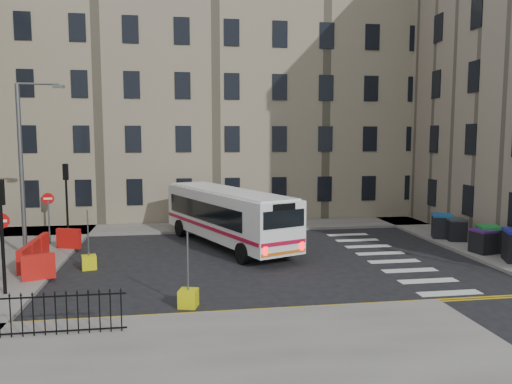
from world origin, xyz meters
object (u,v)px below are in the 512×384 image
object	(u,v)px
streetlamp	(21,167)
bollard_chevron	(188,298)
bus	(227,214)
wheelie_bin_d	(456,229)
bollard_yellow	(89,262)
wheelie_bin_c	(489,239)
wheelie_bin_e	(442,226)
wheelie_bin_b	(483,241)

from	to	relation	value
streetlamp	bollard_chevron	bearing A→B (deg)	-47.02
bus	wheelie_bin_d	bearing A→B (deg)	-28.05
streetlamp	wheelie_bin_d	xyz separation A→B (m)	(22.02, 0.10, -3.58)
wheelie_bin_d	bollard_chevron	xyz separation A→B (m)	(-14.57, -8.10, -0.45)
bollard_yellow	bollard_chevron	bearing A→B (deg)	-53.31
wheelie_bin_d	bollard_chevron	size ratio (longest dim) A/B	2.07
bus	bollard_chevron	size ratio (longest dim) A/B	17.96
wheelie_bin_c	wheelie_bin_e	size ratio (longest dim) A/B	0.92
wheelie_bin_b	bollard_chevron	distance (m)	15.13
wheelie_bin_b	wheelie_bin_e	size ratio (longest dim) A/B	0.78
bus	wheelie_bin_b	bearing A→B (deg)	-41.60
wheelie_bin_c	wheelie_bin_d	distance (m)	2.72
wheelie_bin_c	bollard_yellow	xyz separation A→B (m)	(-18.87, 0.21, -0.49)
streetlamp	wheelie_bin_d	distance (m)	22.31
wheelie_bin_c	wheelie_bin_e	bearing A→B (deg)	114.22
bus	wheelie_bin_d	distance (m)	12.42
bus	bollard_yellow	bearing A→B (deg)	-171.32
streetlamp	wheelie_bin_d	world-z (taller)	streetlamp
bus	wheelie_bin_d	xyz separation A→B (m)	(12.31, -1.30, -0.92)
wheelie_bin_c	bollard_chevron	distance (m)	15.66
bollard_chevron	streetlamp	bearing A→B (deg)	132.98
bus	wheelie_bin_d	size ratio (longest dim) A/B	8.66
streetlamp	bollard_yellow	size ratio (longest dim) A/B	13.57
wheelie_bin_b	bollard_yellow	distance (m)	18.40
wheelie_bin_c	wheelie_bin_e	xyz separation A→B (m)	(-0.50, 3.54, 0.03)
wheelie_bin_b	wheelie_bin_d	bearing A→B (deg)	73.23
wheelie_bin_e	bollard_yellow	bearing A→B (deg)	-147.19
streetlamp	wheelie_bin_d	size ratio (longest dim) A/B	6.54
wheelie_bin_b	wheelie_bin_c	size ratio (longest dim) A/B	0.85
bollard_yellow	bollard_chevron	size ratio (longest dim) A/B	1.00
wheelie_bin_d	wheelie_bin_b	bearing A→B (deg)	-85.52
bus	bollard_yellow	world-z (taller)	bus
streetlamp	bollard_yellow	xyz separation A→B (m)	(3.29, -2.41, -4.04)
bus	wheelie_bin_e	size ratio (longest dim) A/B	7.18
bollard_chevron	wheelie_bin_b	bearing A→B (deg)	19.87
wheelie_bin_c	wheelie_bin_e	distance (m)	3.58
wheelie_bin_c	wheelie_bin_d	size ratio (longest dim) A/B	1.11
wheelie_bin_d	bollard_yellow	xyz separation A→B (m)	(-18.73, -2.51, -0.45)
bus	wheelie_bin_c	bearing A→B (deg)	-39.90
wheelie_bin_e	bollard_chevron	xyz separation A→B (m)	(-14.20, -8.92, -0.52)
streetlamp	wheelie_bin_d	bearing A→B (deg)	0.25
wheelie_bin_b	wheelie_bin_e	distance (m)	3.78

